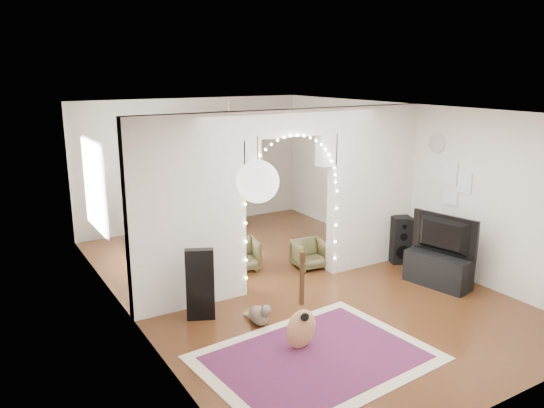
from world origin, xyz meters
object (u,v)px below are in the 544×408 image
dining_table (161,201)px  dining_chair_right (310,254)px  acoustic_guitar (301,313)px  floor_speaker (400,240)px  media_console (438,270)px  dining_chair_left (241,255)px  bookcase (172,201)px

dining_table → dining_chair_right: 3.49m
acoustic_guitar → floor_speaker: (3.12, 1.56, -0.04)m
acoustic_guitar → media_console: acoustic_guitar is taller
acoustic_guitar → dining_chair_left: (0.61, 2.69, -0.20)m
dining_table → dining_chair_right: bearing=-58.5°
floor_speaker → dining_chair_right: (-1.48, 0.60, -0.17)m
dining_chair_left → dining_chair_right: 1.16m
acoustic_guitar → bookcase: (0.10, 4.51, 0.40)m
floor_speaker → media_console: floor_speaker is taller
bookcase → dining_chair_left: bookcase is taller
floor_speaker → dining_chair_left: floor_speaker is taller
acoustic_guitar → floor_speaker: acoustic_guitar is taller
acoustic_guitar → dining_chair_right: bearing=62.5°
acoustic_guitar → media_console: bearing=19.6°
dining_table → dining_chair_right: (1.48, -3.13, -0.45)m
dining_chair_right → dining_table: bearing=123.0°
bookcase → dining_table: 0.80m
dining_chair_left → dining_chair_right: size_ratio=1.09×
media_console → dining_chair_left: (-2.29, 2.18, 0.01)m
dining_chair_left → dining_chair_right: bearing=-14.1°
media_console → bookcase: bearing=113.1°
acoustic_guitar → floor_speaker: 3.49m
dining_chair_left → acoustic_guitar: bearing=-90.0°
bookcase → dining_chair_left: bearing=-99.3°
acoustic_guitar → bookcase: 4.53m
bookcase → dining_chair_right: bearing=-81.7°
floor_speaker → dining_table: floor_speaker is taller
dining_table → dining_chair_left: (0.45, -2.61, -0.43)m
dining_table → dining_chair_right: size_ratio=2.47×
dining_table → dining_chair_left: dining_table is taller
bookcase → dining_chair_left: (0.51, -1.82, -0.59)m
acoustic_guitar → dining_chair_left: size_ratio=1.85×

